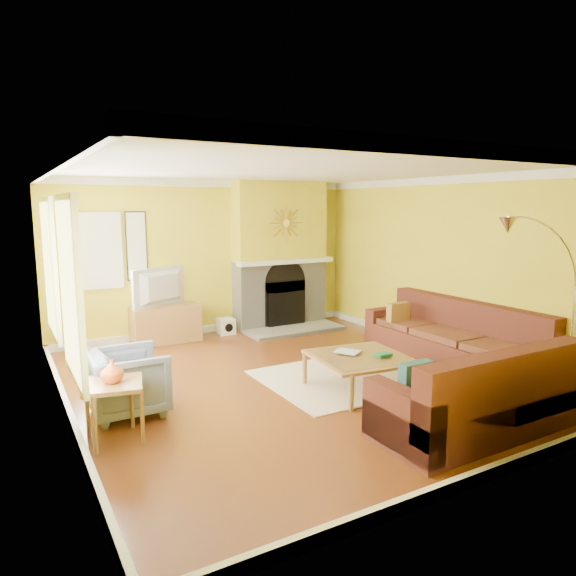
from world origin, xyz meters
TOP-DOWN VIEW (x-y plane):
  - floor at (0.00, 0.00)m, footprint 5.50×6.00m
  - ceiling at (0.00, 0.00)m, footprint 5.50×6.00m
  - wall_back at (0.00, 3.01)m, footprint 5.50×0.02m
  - wall_front at (0.00, -3.01)m, footprint 5.50×0.02m
  - wall_left at (-2.76, 0.00)m, footprint 0.02×6.00m
  - wall_right at (2.76, 0.00)m, footprint 0.02×6.00m
  - baseboard at (0.00, 0.00)m, footprint 5.50×6.00m
  - crown_molding at (0.00, 0.00)m, footprint 5.50×6.00m
  - window_left_near at (-2.72, 1.30)m, footprint 0.06×1.22m
  - window_left_far at (-2.72, -0.60)m, footprint 0.06×1.22m
  - window_back at (-1.90, 2.96)m, footprint 0.82×0.06m
  - wall_art at (-1.25, 2.97)m, footprint 0.34×0.04m
  - fireplace at (1.35, 2.80)m, footprint 1.80×0.40m
  - mantel at (1.35, 2.56)m, footprint 1.92×0.22m
  - hearth at (1.35, 2.25)m, footprint 1.80×0.70m
  - sunburst at (1.35, 2.57)m, footprint 0.70×0.04m
  - rug at (0.77, -0.30)m, footprint 2.40×1.80m
  - sectional_sofa at (1.24, -0.92)m, footprint 3.02×3.55m
  - coffee_table at (0.53, -0.73)m, footprint 1.23×1.23m
  - media_console at (-0.89, 2.70)m, footprint 1.11×0.50m
  - tv at (-0.89, 2.70)m, footprint 1.06×0.62m
  - subwoofer at (0.19, 2.71)m, footprint 0.28×0.28m
  - armchair at (-2.12, -0.07)m, footprint 0.79×0.77m
  - side_table at (-2.39, -0.68)m, footprint 0.65×0.65m
  - vase at (-2.39, -0.68)m, footprint 0.27×0.27m
  - book at (0.36, -0.62)m, footprint 0.34×0.37m
  - arc_lamp at (1.92, -2.17)m, footprint 1.36×0.36m

SIDE VIEW (x-z plane):
  - floor at x=0.00m, z-range -0.02..0.00m
  - rug at x=0.77m, z-range 0.00..0.02m
  - hearth at x=1.35m, z-range 0.00..0.06m
  - baseboard at x=0.00m, z-range 0.00..0.12m
  - subwoofer at x=0.19m, z-range 0.00..0.28m
  - coffee_table at x=0.53m, z-range 0.00..0.44m
  - side_table at x=-2.39m, z-range 0.00..0.59m
  - media_console at x=-0.89m, z-range 0.00..0.61m
  - armchair at x=-2.12m, z-range 0.00..0.72m
  - book at x=0.36m, z-range 0.44..0.46m
  - sectional_sofa at x=1.24m, z-range 0.00..0.90m
  - vase at x=-2.39m, z-range 0.59..0.81m
  - tv at x=-0.89m, z-range 0.61..1.25m
  - arc_lamp at x=1.92m, z-range 0.00..2.14m
  - mantel at x=1.35m, z-range 1.21..1.29m
  - wall_back at x=0.00m, z-range 0.00..2.70m
  - wall_front at x=0.00m, z-range 0.00..2.70m
  - wall_left at x=-2.76m, z-range 0.00..2.70m
  - wall_right at x=2.76m, z-range 0.00..2.70m
  - fireplace at x=1.35m, z-range 0.00..2.70m
  - window_left_near at x=-2.72m, z-range 0.64..2.36m
  - window_left_far at x=-2.72m, z-range 0.64..2.36m
  - window_back at x=-1.90m, z-range 0.94..2.16m
  - wall_art at x=-1.25m, z-range 1.03..2.17m
  - sunburst at x=1.35m, z-range 1.60..2.30m
  - crown_molding at x=0.00m, z-range 2.58..2.70m
  - ceiling at x=0.00m, z-range 2.70..2.72m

